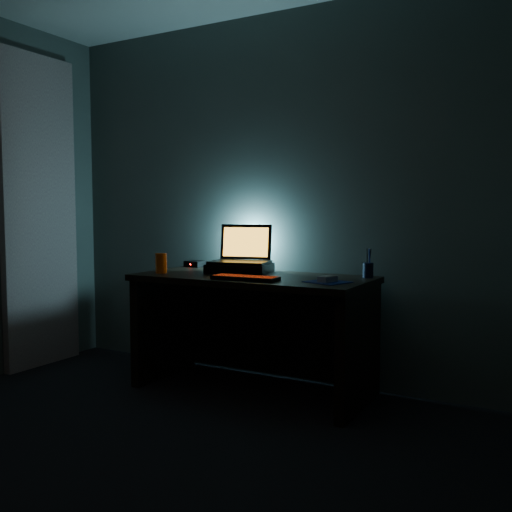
{
  "coord_description": "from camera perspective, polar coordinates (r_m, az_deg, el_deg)",
  "views": [
    {
      "loc": [
        1.77,
        -1.52,
        1.16
      ],
      "look_at": [
        0.05,
        1.57,
        0.88
      ],
      "focal_mm": 40.0,
      "sensor_mm": 36.0,
      "label": 1
    }
  ],
  "objects": [
    {
      "name": "room",
      "position": [
        2.33,
        -20.45,
        6.5
      ],
      "size": [
        3.5,
        4.0,
        2.5
      ],
      "color": "black",
      "rests_on": "ground"
    },
    {
      "name": "pen_cup",
      "position": [
        3.56,
        11.14,
        -1.41
      ],
      "size": [
        0.08,
        0.08,
        0.09
      ],
      "primitive_type": "cylinder",
      "rotation": [
        0.0,
        0.0,
        0.21
      ],
      "color": "black",
      "rests_on": "desk"
    },
    {
      "name": "router",
      "position": [
        4.21,
        -6.11,
        -0.78
      ],
      "size": [
        0.14,
        0.12,
        0.04
      ],
      "rotation": [
        0.0,
        0.0,
        -0.07
      ],
      "color": "black",
      "rests_on": "desk"
    },
    {
      "name": "desk",
      "position": [
        3.7,
        0.05,
        -5.84
      ],
      "size": [
        1.5,
        0.7,
        0.75
      ],
      "color": "black",
      "rests_on": "ground"
    },
    {
      "name": "keyboard",
      "position": [
        3.39,
        -1.09,
        -2.2
      ],
      "size": [
        0.41,
        0.15,
        0.03
      ],
      "rotation": [
        0.0,
        0.0,
        0.05
      ],
      "color": "black",
      "rests_on": "desk"
    },
    {
      "name": "riser",
      "position": [
        3.79,
        -1.63,
        -1.22
      ],
      "size": [
        0.45,
        0.38,
        0.06
      ],
      "primitive_type": "cube",
      "rotation": [
        0.0,
        0.0,
        0.21
      ],
      "color": "black",
      "rests_on": "desk"
    },
    {
      "name": "juice_glass",
      "position": [
        3.81,
        -9.47,
        -0.71
      ],
      "size": [
        0.1,
        0.1,
        0.13
      ],
      "primitive_type": "cylinder",
      "rotation": [
        0.0,
        0.0,
        0.43
      ],
      "color": "#EA530C",
      "rests_on": "desk"
    },
    {
      "name": "laptop",
      "position": [
        3.83,
        -1.39,
        0.19
      ],
      "size": [
        0.43,
        0.35,
        0.26
      ],
      "rotation": [
        0.0,
        0.0,
        0.21
      ],
      "color": "black",
      "rests_on": "riser"
    },
    {
      "name": "mouse",
      "position": [
        3.3,
        7.17,
        -2.28
      ],
      "size": [
        0.1,
        0.12,
        0.03
      ],
      "primitive_type": "cube",
      "rotation": [
        0.0,
        0.0,
        -0.32
      ],
      "color": "gray",
      "rests_on": "mousepad"
    },
    {
      "name": "mousepad",
      "position": [
        3.3,
        7.17,
        -2.59
      ],
      "size": [
        0.27,
        0.26,
        0.0
      ],
      "primitive_type": "cube",
      "rotation": [
        0.0,
        0.0,
        -0.32
      ],
      "color": "navy",
      "rests_on": "desk"
    },
    {
      "name": "curtain",
      "position": [
        4.55,
        -20.83,
        4.11
      ],
      "size": [
        0.06,
        0.65,
        2.3
      ],
      "primitive_type": "cube",
      "color": "#C2AD9B",
      "rests_on": "ground"
    }
  ]
}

